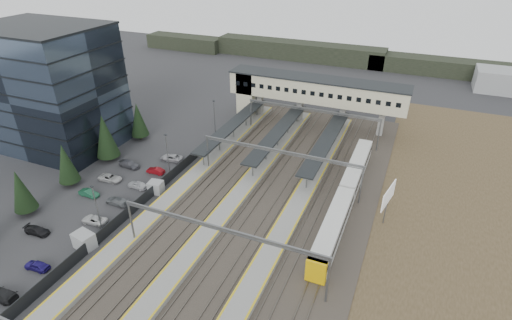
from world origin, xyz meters
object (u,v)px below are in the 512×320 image
at_px(relay_cabin_far, 156,187).
at_px(train, 345,197).
at_px(relay_cabin_near, 84,241).
at_px(billboard, 388,196).
at_px(office_building, 50,88).
at_px(footbridge, 304,90).

bearing_deg(relay_cabin_far, train, 15.52).
distance_m(relay_cabin_near, billboard, 45.40).
height_order(office_building, train, office_building).
relative_size(relay_cabin_far, billboard, 0.44).
bearing_deg(billboard, office_building, -179.26).
relative_size(office_building, relay_cabin_far, 9.50).
xyz_separation_m(relay_cabin_far, billboard, (37.06, 8.99, 2.32)).
relative_size(footbridge, billboard, 6.89).
xyz_separation_m(relay_cabin_near, footbridge, (15.45, 53.65, 6.73)).
relative_size(relay_cabin_far, footbridge, 0.06).
relative_size(relay_cabin_far, train, 0.07).
bearing_deg(office_building, train, 0.36).
xyz_separation_m(office_building, billboard, (66.40, 0.86, -8.80)).
distance_m(relay_cabin_far, billboard, 38.20).
bearing_deg(train, office_building, -179.64).
xyz_separation_m(office_building, footbridge, (43.70, 30.00, -4.26)).
relative_size(relay_cabin_near, train, 0.09).
height_order(office_building, footbridge, office_building).
bearing_deg(relay_cabin_near, footbridge, 73.93).
height_order(relay_cabin_near, train, train).
bearing_deg(relay_cabin_far, footbridge, 69.37).
bearing_deg(train, footbridge, 118.82).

